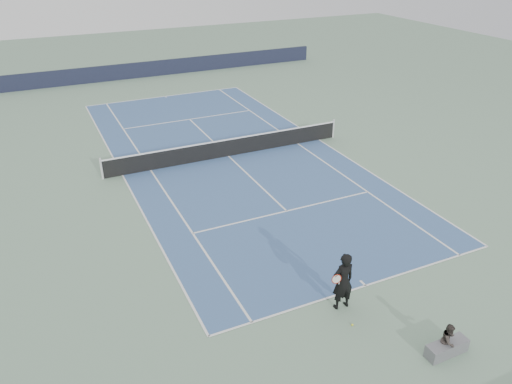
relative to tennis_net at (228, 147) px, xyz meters
name	(u,v)px	position (x,y,z in m)	size (l,w,h in m)	color
ground	(229,156)	(0.00, 0.00, -0.50)	(80.00, 80.00, 0.00)	gray
court_surface	(229,156)	(0.00, 0.00, -0.50)	(10.97, 23.77, 0.01)	#3C5B8D
tennis_net	(228,147)	(0.00, 0.00, 0.00)	(12.90, 0.10, 1.07)	silver
windscreen_far	(144,70)	(0.00, 17.88, 0.10)	(30.00, 0.25, 1.20)	black
tennis_player	(343,281)	(-1.32, -12.39, 0.48)	(0.82, 0.54, 1.96)	black
tennis_ball	(352,325)	(-1.48, -13.25, -0.47)	(0.07, 0.07, 0.07)	yellow
spectator_bench	(448,344)	(0.21, -15.26, -0.15)	(1.31, 0.79, 1.07)	slate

